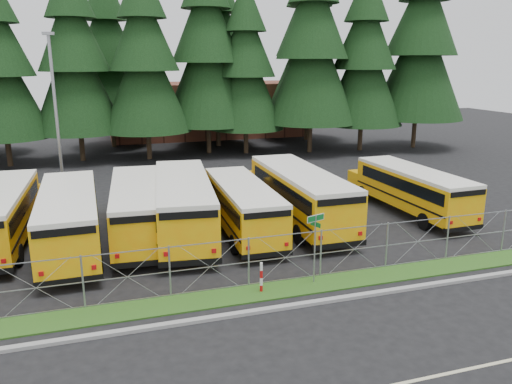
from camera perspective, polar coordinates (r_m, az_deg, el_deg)
The scene contains 25 objects.
ground at distance 20.75m, azimuth 1.05°, elevation -9.23°, with size 120.00×120.00×0.00m, color black.
curb at distance 18.10m, azimuth 4.23°, elevation -12.84°, with size 50.00×0.25×0.12m, color gray.
grass_verge at distance 19.28m, azimuth 2.68°, elevation -11.10°, with size 50.00×1.40×0.06m, color #1B4614.
chainlink_fence at distance 19.49m, azimuth 2.00°, elevation -7.68°, with size 44.00×0.10×2.00m, color #93969B, non-canonical shape.
brick_building at distance 59.46m, azimuth -5.71°, elevation 9.42°, with size 22.00×10.00×6.00m, color brown.
bus_1 at distance 26.31m, azimuth -27.07°, elevation -2.49°, with size 2.47×10.46×2.74m, color #F99807, non-canonical shape.
bus_2 at distance 24.32m, azimuth -20.52°, elevation -3.03°, with size 2.52×10.67×2.80m, color #F99807, non-canonical shape.
bus_3 at distance 25.07m, azimuth -13.35°, elevation -2.02°, with size 2.47×10.47×2.75m, color #F99807, non-canonical shape.
bus_4 at distance 25.01m, azimuth -8.32°, elevation -1.59°, with size 2.64×11.18×2.93m, color #F99807, non-canonical shape.
bus_5 at distance 25.13m, azimuth -1.71°, elevation -1.77°, with size 2.33×9.87×2.59m, color #F99807, non-canonical shape.
bus_6 at distance 26.63m, azimuth 4.78°, elevation -0.48°, with size 2.64×11.17×2.93m, color #F99807, non-canonical shape.
bus_east at distance 29.65m, azimuth 17.10°, elevation 0.16°, with size 2.34×9.90×2.60m, color #F99807, non-canonical shape.
street_sign at distance 19.20m, azimuth 6.78°, elevation -4.82°, with size 0.80×0.53×2.81m.
striped_bollard at distance 18.87m, azimuth 0.61°, elevation -9.78°, with size 0.11×0.11×1.20m, color #B20C0C.
light_standard at distance 34.11m, azimuth -21.91°, elevation 8.76°, with size 0.70×0.35×10.14m.
conifer_3 at distance 45.58m, azimuth -20.05°, elevation 13.85°, with size 7.61×7.61×16.83m, color black, non-canonical shape.
conifer_4 at distance 44.70m, azimuth -12.64°, elevation 14.41°, with size 7.64×7.64×16.89m, color black, non-canonical shape.
conifer_5 at distance 46.93m, azimuth -5.64°, elevation 15.58°, with size 8.30×8.30×18.36m, color black, non-canonical shape.
conifer_6 at distance 46.70m, azimuth -1.19°, elevation 13.96°, with size 7.06×7.06×15.61m, color black, non-canonical shape.
conifer_7 at distance 47.50m, azimuth 6.44°, elevation 15.97°, with size 8.62×8.62×19.06m, color black, non-canonical shape.
conifer_8 at distance 49.34m, azimuth 12.27°, elevation 14.48°, with size 7.68×7.68×16.98m, color black, non-canonical shape.
conifer_9 at distance 52.32m, azimuth 18.33°, elevation 15.62°, with size 8.95×8.95×19.79m, color black, non-canonical shape.
conifer_11 at distance 52.31m, azimuth -16.58°, elevation 14.40°, with size 7.84×7.84×17.33m, color black, non-canonical shape.
conifer_12 at distance 50.94m, azimuth -4.51°, elevation 15.54°, with size 8.31×8.31×18.38m, color black, non-canonical shape.
conifer_13 at distance 55.22m, azimuth 5.99°, elevation 16.17°, with size 8.94×8.94×19.78m, color black, non-canonical shape.
Camera 1 is at (-6.02, -17.98, 8.42)m, focal length 35.00 mm.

